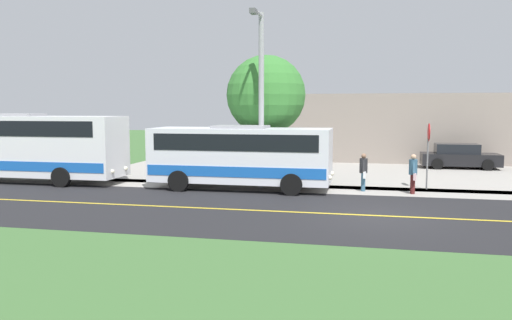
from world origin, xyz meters
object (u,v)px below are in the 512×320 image
at_px(stop_sign, 428,145).
at_px(commercial_building, 438,126).
at_px(shuttle_bus_front, 241,154).
at_px(tree_curbside, 266,95).
at_px(parked_car_near, 459,157).
at_px(street_light_pole, 261,92).
at_px(transit_bus_rear, 7,144).
at_px(pedestrian_with_bags, 413,173).
at_px(pedestrian_waiting, 364,171).

xyz_separation_m(stop_sign, commercial_building, (-15.30, 2.37, 0.27)).
height_order(stop_sign, commercial_building, commercial_building).
relative_size(shuttle_bus_front, tree_curbside, 1.30).
height_order(shuttle_bus_front, parked_car_near, shuttle_bus_front).
height_order(street_light_pole, parked_car_near, street_light_pole).
height_order(transit_bus_rear, tree_curbside, tree_curbside).
xyz_separation_m(street_light_pole, parked_car_near, (-9.93, 9.93, -3.54)).
bearing_deg(stop_sign, pedestrian_with_bags, -29.26).
xyz_separation_m(transit_bus_rear, parked_car_near, (-10.32, 22.38, -1.11)).
bearing_deg(transit_bus_rear, commercial_building, 127.59).
bearing_deg(shuttle_bus_front, pedestrian_with_bags, 92.29).
bearing_deg(street_light_pole, commercial_building, 150.01).
bearing_deg(parked_car_near, tree_curbside, -54.01).
distance_m(shuttle_bus_front, stop_sign, 8.15).
bearing_deg(pedestrian_with_bags, street_light_pole, -90.27).
height_order(transit_bus_rear, commercial_building, commercial_building).
xyz_separation_m(shuttle_bus_front, stop_sign, (-1.55, 7.99, 0.42)).
distance_m(pedestrian_with_bags, street_light_pole, 7.28).
relative_size(transit_bus_rear, parked_car_near, 2.67).
height_order(shuttle_bus_front, tree_curbside, tree_curbside).
relative_size(pedestrian_with_bags, parked_car_near, 0.37).
relative_size(stop_sign, parked_car_near, 0.65).
distance_m(pedestrian_with_bags, parked_car_near, 10.54).
distance_m(shuttle_bus_front, tree_curbside, 3.91).
height_order(pedestrian_waiting, commercial_building, commercial_building).
distance_m(stop_sign, tree_curbside, 7.85).
height_order(parked_car_near, commercial_building, commercial_building).
bearing_deg(shuttle_bus_front, commercial_building, 148.42).
bearing_deg(stop_sign, street_light_pole, -80.28).
distance_m(pedestrian_with_bags, tree_curbside, 7.90).
bearing_deg(pedestrian_waiting, shuttle_bus_front, -83.85).
bearing_deg(shuttle_bus_front, pedestrian_waiting, 96.15).
xyz_separation_m(pedestrian_with_bags, parked_car_near, (-9.96, 3.47, -0.19)).
height_order(transit_bus_rear, street_light_pole, street_light_pole).
xyz_separation_m(parked_car_near, tree_curbside, (7.40, -10.19, 3.47)).
height_order(tree_curbside, commercial_building, tree_curbside).
relative_size(shuttle_bus_front, parked_car_near, 1.80).
height_order(shuttle_bus_front, pedestrian_with_bags, shuttle_bus_front).
relative_size(transit_bus_rear, street_light_pole, 1.54).
xyz_separation_m(shuttle_bus_front, tree_curbside, (-2.85, 0.56, 2.62)).
xyz_separation_m(pedestrian_waiting, stop_sign, (-0.98, 2.72, 1.10)).
bearing_deg(parked_car_near, shuttle_bus_front, -46.37).
xyz_separation_m(stop_sign, parked_car_near, (-8.70, 2.76, -1.28)).
xyz_separation_m(tree_curbside, commercial_building, (-14.00, 9.79, -1.92)).
distance_m(stop_sign, street_light_pole, 7.62).
relative_size(street_light_pole, tree_curbside, 1.26).
xyz_separation_m(transit_bus_rear, pedestrian_waiting, (-0.64, 16.90, -0.94)).
xyz_separation_m(transit_bus_rear, pedestrian_with_bags, (-0.37, 18.91, -0.92)).
distance_m(street_light_pole, parked_car_near, 14.48).
relative_size(pedestrian_with_bags, tree_curbside, 0.27).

